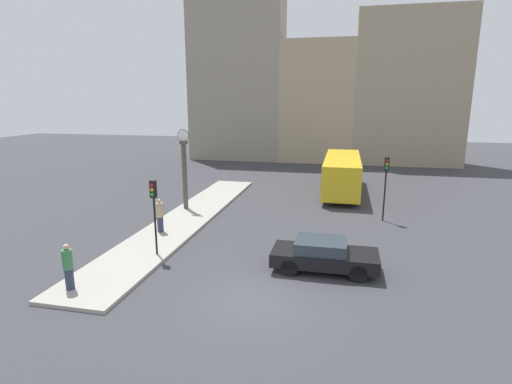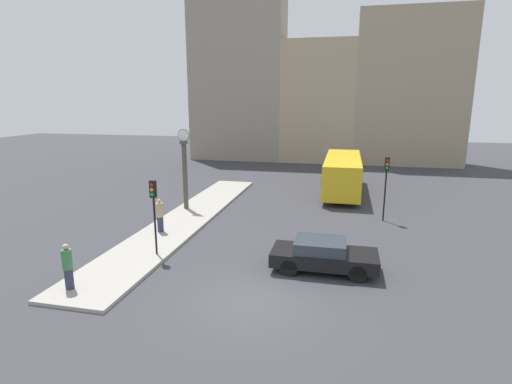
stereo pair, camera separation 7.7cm
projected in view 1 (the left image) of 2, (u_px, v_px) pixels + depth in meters
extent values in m
plane|color=#38383D|center=(253.00, 301.00, 14.06)|extent=(120.00, 120.00, 0.00)
cube|color=#A39E93|center=(187.00, 218.00, 23.61)|extent=(2.92, 21.44, 0.15)
cube|color=gray|center=(237.00, 76.00, 46.19)|extent=(10.60, 5.00, 19.20)
cube|color=tan|center=(317.00, 103.00, 44.91)|extent=(8.00, 5.00, 13.18)
cube|color=gray|center=(409.00, 89.00, 42.56)|extent=(11.26, 5.00, 15.96)
cube|color=black|center=(325.00, 257.00, 16.45)|extent=(4.32, 1.86, 0.56)
cube|color=#2D3842|center=(321.00, 245.00, 16.37)|extent=(2.07, 1.68, 0.47)
cylinder|color=black|center=(357.00, 258.00, 17.00)|extent=(0.70, 0.22, 0.70)
cylinder|color=black|center=(358.00, 274.00, 15.44)|extent=(0.70, 0.22, 0.70)
cylinder|color=black|center=(295.00, 253.00, 17.56)|extent=(0.70, 0.22, 0.70)
cylinder|color=black|center=(290.00, 267.00, 16.00)|extent=(0.70, 0.22, 0.70)
cube|color=gold|center=(342.00, 173.00, 30.07)|extent=(2.54, 9.60, 2.36)
cube|color=#1E232D|center=(342.00, 171.00, 30.04)|extent=(2.57, 9.41, 0.71)
cylinder|color=black|center=(356.00, 180.00, 32.91)|extent=(0.28, 0.90, 0.90)
cylinder|color=black|center=(328.00, 179.00, 33.39)|extent=(0.28, 0.90, 0.90)
cylinder|color=black|center=(358.00, 197.00, 27.25)|extent=(0.28, 0.90, 0.90)
cylinder|color=black|center=(324.00, 195.00, 27.72)|extent=(0.28, 0.90, 0.90)
cylinder|color=black|center=(155.00, 226.00, 17.64)|extent=(0.09, 0.09, 2.61)
cube|color=black|center=(153.00, 189.00, 17.26)|extent=(0.26, 0.20, 0.76)
cylinder|color=red|center=(152.00, 185.00, 17.10)|extent=(0.15, 0.04, 0.15)
cylinder|color=orange|center=(152.00, 190.00, 17.14)|extent=(0.15, 0.04, 0.15)
cylinder|color=green|center=(152.00, 194.00, 17.19)|extent=(0.15, 0.04, 0.15)
cylinder|color=black|center=(384.00, 196.00, 23.04)|extent=(0.09, 0.09, 2.98)
cube|color=black|center=(387.00, 164.00, 22.62)|extent=(0.26, 0.20, 0.76)
cylinder|color=red|center=(387.00, 160.00, 22.46)|extent=(0.15, 0.04, 0.15)
cylinder|color=orange|center=(387.00, 164.00, 22.50)|extent=(0.15, 0.04, 0.15)
cylinder|color=green|center=(387.00, 168.00, 22.55)|extent=(0.15, 0.04, 0.15)
cylinder|color=#4C473D|center=(185.00, 177.00, 25.01)|extent=(0.30, 0.30, 4.11)
cube|color=#4C473D|center=(183.00, 142.00, 24.52)|extent=(0.39, 0.39, 0.18)
cylinder|color=#4C473D|center=(183.00, 135.00, 24.42)|extent=(0.76, 0.04, 0.76)
cylinder|color=white|center=(183.00, 135.00, 24.42)|extent=(0.70, 0.06, 0.70)
cylinder|color=#2D334C|center=(160.00, 224.00, 20.88)|extent=(0.32, 0.32, 0.80)
cylinder|color=tan|center=(160.00, 210.00, 20.71)|extent=(0.38, 0.38, 0.75)
sphere|color=tan|center=(159.00, 201.00, 20.60)|extent=(0.21, 0.21, 0.21)
cylinder|color=#2D334C|center=(70.00, 279.00, 14.54)|extent=(0.31, 0.31, 0.78)
cylinder|color=#387A47|center=(67.00, 259.00, 14.37)|extent=(0.36, 0.36, 0.73)
sphere|color=tan|center=(66.00, 247.00, 14.26)|extent=(0.22, 0.22, 0.22)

